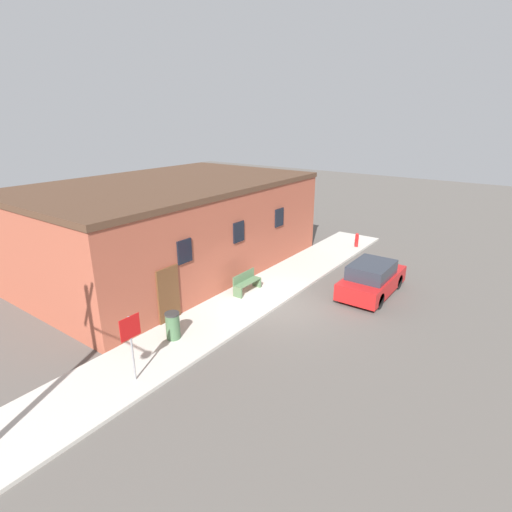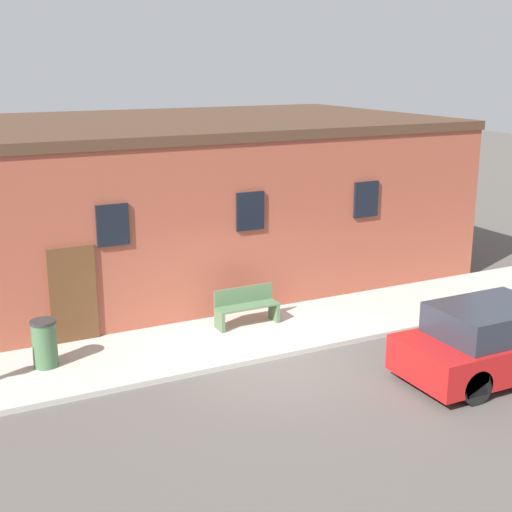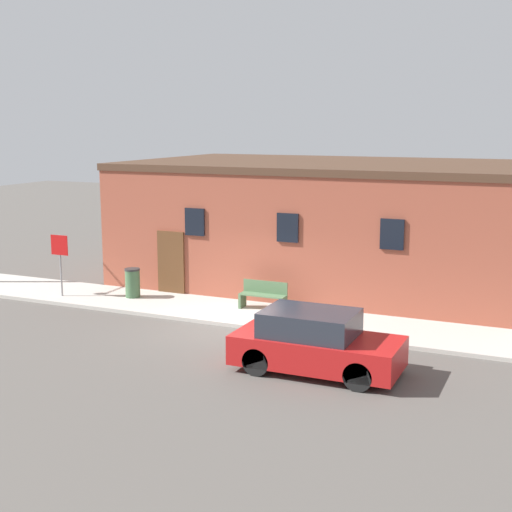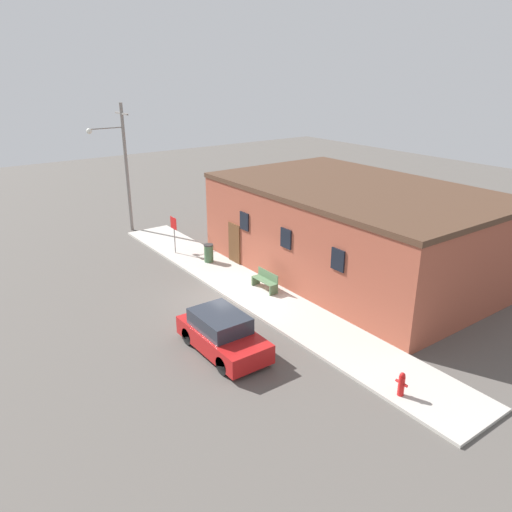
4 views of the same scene
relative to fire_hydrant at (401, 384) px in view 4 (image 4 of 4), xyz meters
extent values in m
plane|color=#56514C|center=(-9.06, -0.48, -0.52)|extent=(80.00, 80.00, 0.00)
cube|color=#BCB7AD|center=(-9.06, 0.84, -0.46)|extent=(22.96, 2.65, 0.11)
cube|color=#9E4C38|center=(-8.35, 6.49, 1.55)|extent=(13.95, 8.65, 4.15)
cube|color=#4C3323|center=(-8.35, 6.49, 3.74)|extent=(14.05, 8.75, 0.24)
cube|color=black|center=(-11.61, 2.14, 2.05)|extent=(0.70, 0.08, 0.90)
cube|color=black|center=(-8.35, 2.14, 2.05)|extent=(0.70, 0.08, 0.90)
cube|color=black|center=(-5.10, 2.14, 2.05)|extent=(0.70, 0.08, 0.90)
cube|color=brown|center=(-12.53, 2.14, 0.58)|extent=(1.00, 0.08, 2.20)
cylinder|color=red|center=(0.00, 0.00, -0.07)|extent=(0.20, 0.20, 0.67)
sphere|color=red|center=(0.00, 0.00, 0.31)|extent=(0.18, 0.18, 0.18)
cylinder|color=red|center=(-0.16, 0.00, 0.03)|extent=(0.11, 0.09, 0.09)
cylinder|color=red|center=(0.16, 0.00, 0.03)|extent=(0.11, 0.09, 0.09)
cylinder|color=gray|center=(-15.61, 0.25, 0.61)|extent=(0.06, 0.06, 2.04)
cube|color=red|center=(-15.61, 0.23, 1.30)|extent=(0.66, 0.02, 0.66)
cube|color=#4C6B47|center=(-9.52, 1.31, -0.19)|extent=(0.08, 0.44, 0.44)
cube|color=#4C6B47|center=(-8.14, 1.31, -0.19)|extent=(0.08, 0.44, 0.44)
cube|color=#4C6B47|center=(-8.83, 1.31, 0.05)|extent=(1.46, 0.44, 0.04)
cube|color=#4C6B47|center=(-8.83, 1.51, 0.26)|extent=(1.46, 0.04, 0.39)
cylinder|color=#426642|center=(-13.37, 1.06, 0.04)|extent=(0.48, 0.48, 0.90)
cylinder|color=#2D2D2D|center=(-13.37, 1.06, 0.52)|extent=(0.50, 0.50, 0.06)
cylinder|color=gray|center=(-21.24, 0.09, 3.38)|extent=(0.20, 0.20, 7.80)
cylinder|color=gray|center=(-21.24, -0.91, 5.87)|extent=(0.07, 2.02, 0.07)
sphere|color=silver|center=(-21.24, -1.92, 5.77)|extent=(0.32, 0.32, 0.32)
cube|color=gray|center=(-21.24, 0.09, 6.65)|extent=(1.80, 0.10, 0.10)
cylinder|color=black|center=(-4.38, -2.23, -0.19)|extent=(0.66, 0.20, 0.66)
cylinder|color=black|center=(-4.38, -3.78, -0.19)|extent=(0.66, 0.20, 0.66)
cylinder|color=black|center=(-6.79, -2.23, -0.19)|extent=(0.66, 0.20, 0.66)
cylinder|color=black|center=(-6.79, -3.78, -0.19)|extent=(0.66, 0.20, 0.66)
cube|color=red|center=(-5.59, -3.01, 0.01)|extent=(3.90, 1.75, 0.69)
cube|color=#282D38|center=(-5.78, -3.01, 0.65)|extent=(2.14, 1.54, 0.59)
camera|label=1|loc=(-21.44, -8.29, 6.81)|focal=28.00mm
camera|label=2|loc=(-15.50, -12.40, 5.41)|focal=50.00mm
camera|label=3|loc=(-0.46, -18.14, 5.22)|focal=50.00mm
camera|label=4|loc=(7.89, -11.34, 9.22)|focal=35.00mm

